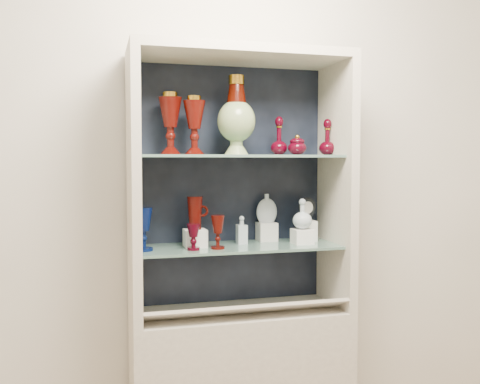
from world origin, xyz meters
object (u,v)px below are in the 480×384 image
object	(u,v)px
lidded_bowl	(297,145)
cobalt_goblet	(144,229)
ruby_decanter_b	(327,136)
flat_flask	(267,208)
ruby_goblet_small	(193,237)
clear_round_decanter	(302,215)
enamel_urn	(236,115)
pedestal_lamp_left	(194,126)
ruby_pitcher	(195,213)
ruby_goblet_tall	(218,232)
ruby_decanter_a	(279,133)
pedestal_lamp_right	(170,124)
clear_square_bottle	(242,230)
cameo_medallion	(307,209)

from	to	relation	value
lidded_bowl	cobalt_goblet	bearing A→B (deg)	179.49
ruby_decanter_b	flat_flask	world-z (taller)	ruby_decanter_b
ruby_goblet_small	clear_round_decanter	size ratio (longest dim) A/B	0.85
enamel_urn	cobalt_goblet	size ratio (longest dim) A/B	1.89
pedestal_lamp_left	ruby_pitcher	bearing A→B (deg)	77.81
cobalt_goblet	ruby_goblet_tall	distance (m)	0.33
ruby_decanter_a	pedestal_lamp_right	bearing A→B (deg)	178.88
ruby_decanter_a	enamel_urn	bearing A→B (deg)	-168.91
pedestal_lamp_right	clear_square_bottle	bearing A→B (deg)	1.43
cobalt_goblet	cameo_medallion	size ratio (longest dim) A/B	1.60
cobalt_goblet	ruby_goblet_small	size ratio (longest dim) A/B	1.63
ruby_decanter_a	flat_flask	xyz separation A→B (m)	(-0.03, 0.09, -0.36)
cobalt_goblet	ruby_goblet_tall	xyz separation A→B (m)	(0.32, -0.03, -0.02)
ruby_goblet_tall	ruby_goblet_small	distance (m)	0.11
flat_flask	pedestal_lamp_right	bearing A→B (deg)	-168.55
ruby_decanter_b	flat_flask	size ratio (longest dim) A/B	1.27
ruby_decanter_a	ruby_pitcher	size ratio (longest dim) A/B	1.35
pedestal_lamp_right	enamel_urn	distance (m)	0.30
lidded_bowl	ruby_decanter_a	bearing A→B (deg)	137.53
cobalt_goblet	clear_round_decanter	xyz separation A→B (m)	(0.74, 0.00, 0.04)
ruby_pitcher	clear_round_decanter	distance (m)	0.51
ruby_pitcher	cameo_medallion	world-z (taller)	ruby_pitcher
ruby_decanter_a	ruby_decanter_b	xyz separation A→B (m)	(0.24, -0.02, -0.01)
pedestal_lamp_right	ruby_goblet_small	size ratio (longest dim) A/B	2.40
clear_round_decanter	ruby_decanter_b	bearing A→B (deg)	12.31
lidded_bowl	ruby_pitcher	world-z (taller)	lidded_bowl
pedestal_lamp_right	ruby_goblet_small	world-z (taller)	pedestal_lamp_right
ruby_goblet_small	clear_square_bottle	world-z (taller)	clear_square_bottle
ruby_goblet_small	flat_flask	world-z (taller)	flat_flask
flat_flask	cameo_medallion	size ratio (longest dim) A/B	1.24
ruby_decanter_b	clear_round_decanter	xyz separation A→B (m)	(-0.14, -0.03, -0.37)
pedestal_lamp_right	clear_round_decanter	xyz separation A→B (m)	(0.61, -0.06, -0.42)
ruby_decanter_a	ruby_goblet_tall	xyz separation A→B (m)	(-0.32, -0.09, -0.45)
ruby_decanter_a	cobalt_goblet	world-z (taller)	ruby_decanter_a
ruby_pitcher	pedestal_lamp_right	bearing A→B (deg)	170.32
ruby_goblet_small	ruby_decanter_b	bearing A→B (deg)	6.36
pedestal_lamp_right	ruby_decanter_b	world-z (taller)	pedestal_lamp_right
pedestal_lamp_left	flat_flask	size ratio (longest dim) A/B	1.80
ruby_pitcher	flat_flask	bearing A→B (deg)	14.21
lidded_bowl	cobalt_goblet	distance (m)	0.80
flat_flask	cameo_medallion	distance (m)	0.20
ruby_decanter_a	ruby_pitcher	bearing A→B (deg)	-178.82
cameo_medallion	clear_round_decanter	bearing A→B (deg)	-140.19
flat_flask	clear_square_bottle	bearing A→B (deg)	-152.69
ruby_decanter_a	ruby_goblet_tall	size ratio (longest dim) A/B	1.36
ruby_goblet_tall	enamel_urn	bearing A→B (deg)	25.58
ruby_decanter_b	cobalt_goblet	size ratio (longest dim) A/B	0.98
pedestal_lamp_right	cobalt_goblet	bearing A→B (deg)	-153.11
ruby_goblet_small	flat_flask	xyz separation A→B (m)	(0.40, 0.18, 0.10)
ruby_pitcher	clear_square_bottle	world-z (taller)	ruby_pitcher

